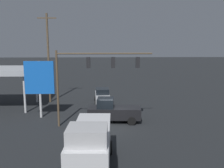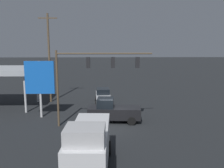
{
  "view_description": "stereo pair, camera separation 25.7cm",
  "coord_description": "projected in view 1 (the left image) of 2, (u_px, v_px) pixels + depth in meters",
  "views": [
    {
      "loc": [
        0.85,
        22.61,
        8.04
      ],
      "look_at": [
        0.0,
        -2.0,
        3.75
      ],
      "focal_mm": 40.0,
      "sensor_mm": 36.0,
      "label": 1
    },
    {
      "loc": [
        0.6,
        22.62,
        8.04
      ],
      "look_at": [
        0.0,
        -2.0,
        3.75
      ],
      "focal_mm": 40.0,
      "sensor_mm": 36.0,
      "label": 2
    }
  ],
  "objects": [
    {
      "name": "ground_plane",
      "position": [
        113.0,
        126.0,
        23.67
      ],
      "size": [
        200.0,
        200.0,
        0.0
      ],
      "primitive_type": "plane",
      "color": "black"
    },
    {
      "name": "sedan_waiting",
      "position": [
        102.0,
        96.0,
        32.46
      ],
      "size": [
        2.22,
        4.48,
        1.93
      ],
      "rotation": [
        0.0,
        0.0,
        1.62
      ],
      "color": "silver",
      "rests_on": "ground"
    },
    {
      "name": "utility_pole",
      "position": [
        48.0,
        57.0,
        32.18
      ],
      "size": [
        2.4,
        0.26,
        11.45
      ],
      "color": "brown",
      "rests_on": "ground"
    },
    {
      "name": "delivery_truck",
      "position": [
        91.0,
        145.0,
        15.29
      ],
      "size": [
        2.78,
        6.89,
        3.58
      ],
      "rotation": [
        0.0,
        0.0,
        1.53
      ],
      "color": "silver",
      "rests_on": "ground"
    },
    {
      "name": "traffic_signal_assembly",
      "position": [
        93.0,
        70.0,
        22.97
      ],
      "size": [
        8.85,
        0.43,
        7.18
      ],
      "color": "brown",
      "rests_on": "ground"
    },
    {
      "name": "price_sign",
      "position": [
        39.0,
        79.0,
        25.81
      ],
      "size": [
        3.03,
        0.27,
        5.98
      ],
      "color": "silver",
      "rests_on": "ground"
    },
    {
      "name": "pickup_parked",
      "position": [
        113.0,
        111.0,
        24.91
      ],
      "size": [
        5.33,
        2.55,
        2.4
      ],
      "rotation": [
        0.0,
        0.0,
        -0.07
      ],
      "color": "black",
      "rests_on": "ground"
    }
  ]
}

